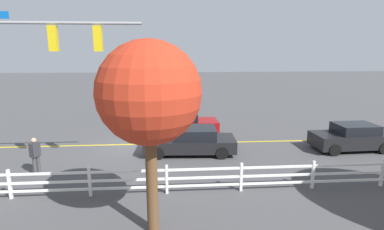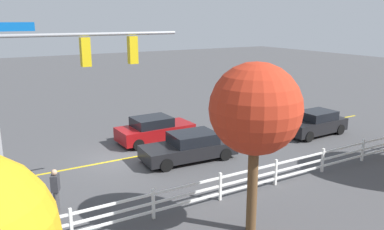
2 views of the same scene
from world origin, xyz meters
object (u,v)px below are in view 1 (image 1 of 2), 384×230
Objects in this scene: car_1 at (183,124)px; car_2 at (351,137)px; pedestrian at (35,155)px; tree_0 at (149,94)px; car_0 at (191,141)px.

car_2 is at bearing -23.54° from car_1.
car_2 is 16.04m from pedestrian.
car_1 is at bearing -23.82° from car_2.
pedestrian is 7.83m from tree_0.
car_1 is 1.06× the size of car_2.
car_0 is 0.85× the size of tree_0.
car_0 is 8.87m from car_2.
pedestrian is at bearing -140.50° from car_1.
pedestrian reaches higher than car_0.
car_0 is 7.99m from tree_0.
car_0 is 7.39m from pedestrian.
pedestrian is at bearing 6.04° from car_2.
pedestrian is (6.75, 5.89, 0.20)m from car_1.
car_1 is 0.77× the size of tree_0.
pedestrian is at bearing -41.07° from tree_0.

